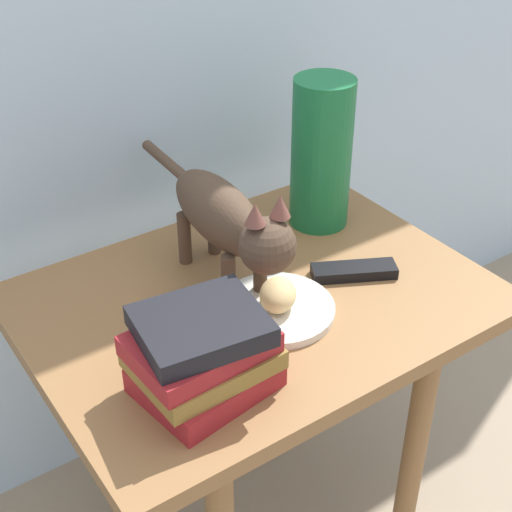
{
  "coord_description": "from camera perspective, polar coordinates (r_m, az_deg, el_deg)",
  "views": [
    {
      "loc": [
        -0.58,
        -0.84,
        1.37
      ],
      "look_at": [
        0.0,
        0.0,
        0.69
      ],
      "focal_mm": 52.02,
      "sensor_mm": 36.0,
      "label": 1
    }
  ],
  "objects": [
    {
      "name": "green_vase",
      "position": [
        1.41,
        5.05,
        7.83
      ],
      "size": [
        0.11,
        0.11,
        0.29
      ],
      "primitive_type": "cylinder",
      "color": "#196B38",
      "rests_on": "side_table"
    },
    {
      "name": "bread_roll",
      "position": [
        1.21,
        1.88,
        -2.91
      ],
      "size": [
        0.1,
        0.1,
        0.05
      ],
      "primitive_type": "ellipsoid",
      "rotation": [
        0.0,
        0.0,
        0.82
      ],
      "color": "#E0BC7A",
      "rests_on": "plate"
    },
    {
      "name": "cat",
      "position": [
        1.22,
        -2.22,
        2.82
      ],
      "size": [
        0.1,
        0.48,
        0.23
      ],
      "color": "#4C3828",
      "rests_on": "side_table"
    },
    {
      "name": "plate",
      "position": [
        1.23,
        1.47,
        -4.14
      ],
      "size": [
        0.19,
        0.19,
        0.01
      ],
      "primitive_type": "cylinder",
      "color": "silver",
      "rests_on": "side_table"
    },
    {
      "name": "side_table",
      "position": [
        1.33,
        0.0,
        -6.22
      ],
      "size": [
        0.77,
        0.57,
        0.61
      ],
      "color": "olive",
      "rests_on": "ground"
    },
    {
      "name": "book_stack",
      "position": [
        1.05,
        -4.12,
        -7.56
      ],
      "size": [
        0.21,
        0.18,
        0.13
      ],
      "color": "maroon",
      "rests_on": "side_table"
    },
    {
      "name": "tv_remote",
      "position": [
        1.32,
        7.54,
        -1.15
      ],
      "size": [
        0.15,
        0.11,
        0.02
      ],
      "primitive_type": "cube",
      "rotation": [
        0.0,
        0.0,
        -0.48
      ],
      "color": "black",
      "rests_on": "side_table"
    }
  ]
}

